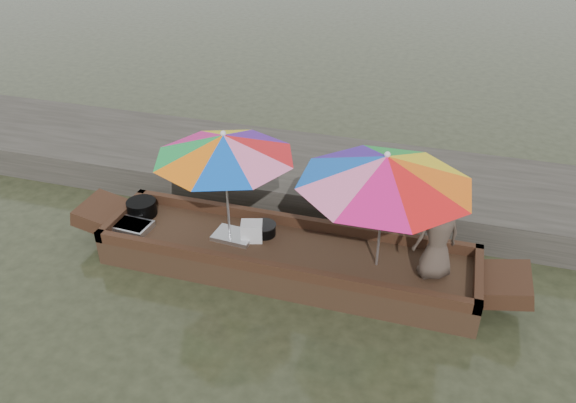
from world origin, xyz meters
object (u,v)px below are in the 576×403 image
(vendor, at_px, (438,236))
(charcoal_grill, at_px, (264,230))
(tray_scallop, at_px, (234,236))
(umbrella_bow, at_px, (227,188))
(supply_bag, at_px, (252,231))
(boat_hull, at_px, (286,259))
(tray_crayfish, at_px, (132,226))
(cooking_pot, at_px, (142,208))
(umbrella_stern, at_px, (382,212))

(vendor, bearing_deg, charcoal_grill, -35.51)
(tray_scallop, distance_m, umbrella_bow, 0.75)
(supply_bag, xyz_separation_m, vendor, (2.34, -0.07, 0.43))
(boat_hull, relative_size, tray_crayfish, 9.25)
(vendor, bearing_deg, supply_bag, -31.40)
(vendor, relative_size, umbrella_bow, 0.63)
(charcoal_grill, relative_size, supply_bag, 1.11)
(tray_crayfish, relative_size, charcoal_grill, 1.70)
(tray_scallop, xyz_separation_m, supply_bag, (0.25, 0.03, 0.10))
(cooking_pot, bearing_deg, supply_bag, -4.36)
(tray_scallop, bearing_deg, tray_crayfish, -171.22)
(boat_hull, bearing_deg, supply_bag, 172.68)
(tray_crayfish, bearing_deg, boat_hull, 4.99)
(tray_scallop, bearing_deg, supply_bag, 7.46)
(boat_hull, bearing_deg, vendor, -0.14)
(tray_scallop, height_order, supply_bag, supply_bag)
(tray_scallop, relative_size, vendor, 0.47)
(tray_crayfish, bearing_deg, charcoal_grill, 12.95)
(tray_crayfish, bearing_deg, umbrella_stern, 3.22)
(boat_hull, xyz_separation_m, tray_crayfish, (-2.14, -0.19, 0.22))
(cooking_pot, height_order, tray_scallop, cooking_pot)
(supply_bag, bearing_deg, tray_scallop, -172.54)
(boat_hull, relative_size, umbrella_stern, 2.35)
(charcoal_grill, relative_size, vendor, 0.28)
(cooking_pot, bearing_deg, umbrella_bow, -7.77)
(boat_hull, bearing_deg, tray_scallop, 177.61)
(umbrella_stern, bearing_deg, supply_bag, 177.85)
(vendor, bearing_deg, tray_scallop, -30.53)
(supply_bag, bearing_deg, vendor, -1.64)
(vendor, bearing_deg, cooking_pot, -32.55)
(cooking_pot, relative_size, umbrella_bow, 0.23)
(tray_scallop, relative_size, charcoal_grill, 1.70)
(charcoal_grill, distance_m, umbrella_stern, 1.72)
(cooking_pot, relative_size, tray_crayfish, 0.78)
(umbrella_stern, bearing_deg, cooking_pot, 176.73)
(cooking_pot, height_order, supply_bag, supply_bag)
(vendor, bearing_deg, tray_crayfish, -27.15)
(tray_crayfish, relative_size, supply_bag, 1.88)
(umbrella_bow, bearing_deg, umbrella_stern, 0.00)
(tray_crayfish, height_order, umbrella_bow, umbrella_bow)
(supply_bag, xyz_separation_m, umbrella_bow, (-0.29, -0.06, 0.65))
(tray_scallop, distance_m, vendor, 2.64)
(tray_scallop, bearing_deg, umbrella_bow, -146.36)
(umbrella_bow, distance_m, umbrella_stern, 1.96)
(charcoal_grill, distance_m, umbrella_bow, 0.84)
(tray_scallop, bearing_deg, vendor, -0.78)
(boat_hull, distance_m, charcoal_grill, 0.50)
(boat_hull, height_order, cooking_pot, cooking_pot)
(tray_scallop, relative_size, umbrella_stern, 0.25)
(boat_hull, xyz_separation_m, vendor, (1.85, -0.00, 0.74))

